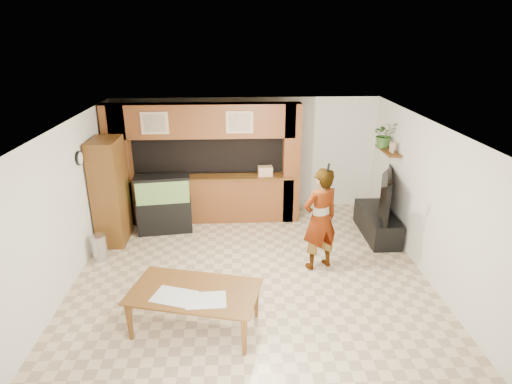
{
  "coord_description": "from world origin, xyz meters",
  "views": [
    {
      "loc": [
        -0.22,
        -6.3,
        4.01
      ],
      "look_at": [
        0.1,
        0.6,
        1.37
      ],
      "focal_mm": 30.0,
      "sensor_mm": 36.0,
      "label": 1
    }
  ],
  "objects_px": {
    "pantry_cabinet": "(110,192)",
    "television": "(380,193)",
    "person": "(320,219)",
    "dining_table": "(195,311)",
    "aquarium": "(164,205)"
  },
  "relations": [
    {
      "from": "aquarium",
      "to": "dining_table",
      "type": "relative_size",
      "value": 0.69
    },
    {
      "from": "aquarium",
      "to": "television",
      "type": "bearing_deg",
      "value": -12.53
    },
    {
      "from": "television",
      "to": "dining_table",
      "type": "height_order",
      "value": "television"
    },
    {
      "from": "television",
      "to": "person",
      "type": "distance_m",
      "value": 1.88
    },
    {
      "from": "person",
      "to": "dining_table",
      "type": "relative_size",
      "value": 1.05
    },
    {
      "from": "dining_table",
      "to": "aquarium",
      "type": "bearing_deg",
      "value": 119.31
    },
    {
      "from": "aquarium",
      "to": "person",
      "type": "xyz_separation_m",
      "value": [
        2.95,
        -1.58,
        0.33
      ]
    },
    {
      "from": "pantry_cabinet",
      "to": "television",
      "type": "bearing_deg",
      "value": -0.34
    },
    {
      "from": "pantry_cabinet",
      "to": "person",
      "type": "distance_m",
      "value": 4.1
    },
    {
      "from": "person",
      "to": "aquarium",
      "type": "bearing_deg",
      "value": -51.63
    },
    {
      "from": "pantry_cabinet",
      "to": "television",
      "type": "height_order",
      "value": "pantry_cabinet"
    },
    {
      "from": "pantry_cabinet",
      "to": "aquarium",
      "type": "xyz_separation_m",
      "value": [
        0.96,
        0.35,
        -0.44
      ]
    },
    {
      "from": "pantry_cabinet",
      "to": "dining_table",
      "type": "relative_size",
      "value": 1.18
    },
    {
      "from": "pantry_cabinet",
      "to": "dining_table",
      "type": "distance_m",
      "value": 3.49
    },
    {
      "from": "pantry_cabinet",
      "to": "television",
      "type": "distance_m",
      "value": 5.35
    }
  ]
}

